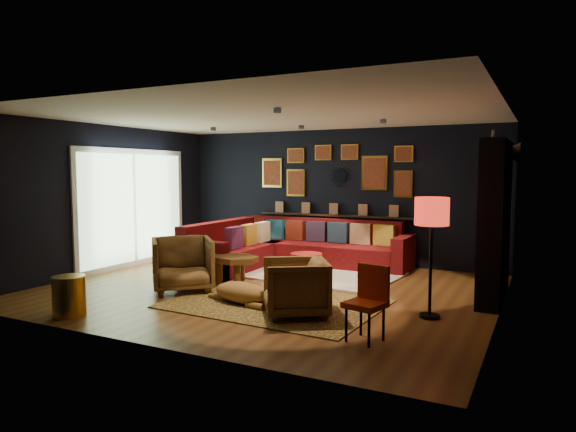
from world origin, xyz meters
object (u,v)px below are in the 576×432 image
at_px(pouf, 306,264).
at_px(floor_lamp, 432,217).
at_px(sectional, 286,249).
at_px(dog, 242,289).
at_px(gold_stool, 69,296).
at_px(coffee_table, 234,261).
at_px(armchair_left, 182,262).
at_px(armchair_right, 296,285).
at_px(orange_chair, 369,297).

distance_m(pouf, floor_lamp, 3.06).
height_order(sectional, dog, sectional).
xyz_separation_m(sectional, gold_stool, (-0.88, -4.16, -0.07)).
bearing_deg(pouf, coffee_table, -120.41).
distance_m(pouf, armchair_left, 2.19).
bearing_deg(pouf, gold_stool, -114.27).
height_order(armchair_right, dog, armchair_right).
distance_m(pouf, orange_chair, 3.39).
bearing_deg(gold_stool, armchair_right, 26.96).
xyz_separation_m(sectional, coffee_table, (0.01, -1.82, 0.06)).
bearing_deg(floor_lamp, sectional, 144.38).
distance_m(armchair_left, gold_stool, 1.76).
height_order(gold_stool, orange_chair, orange_chair).
distance_m(armchair_left, floor_lamp, 3.68).
bearing_deg(armchair_left, armchair_right, -54.75).
xyz_separation_m(coffee_table, pouf, (0.70, 1.19, -0.17)).
relative_size(pouf, armchair_right, 0.70).
height_order(pouf, armchair_right, armchair_right).
height_order(floor_lamp, dog, floor_lamp).
distance_m(sectional, dog, 2.81).
bearing_deg(gold_stool, orange_chair, 12.58).
bearing_deg(dog, pouf, 99.39).
bearing_deg(orange_chair, dog, 176.29).
bearing_deg(floor_lamp, armchair_left, -176.42).
bearing_deg(gold_stool, dog, 41.93).
bearing_deg(pouf, armchair_right, -68.25).
bearing_deg(sectional, pouf, -41.38).
distance_m(gold_stool, dog, 2.17).
height_order(coffee_table, armchair_right, armchair_right).
relative_size(coffee_table, armchair_right, 1.23).
xyz_separation_m(coffee_table, armchair_right, (1.60, -1.07, 0.01)).
height_order(sectional, floor_lamp, floor_lamp).
bearing_deg(coffee_table, armchair_right, -33.87).
height_order(pouf, orange_chair, orange_chair).
bearing_deg(gold_stool, sectional, 78.05).
distance_m(gold_stool, floor_lamp, 4.54).
relative_size(sectional, dog, 2.79).
height_order(coffee_table, orange_chair, orange_chair).
bearing_deg(orange_chair, armchair_left, 178.61).
xyz_separation_m(armchair_left, gold_stool, (-0.40, -1.70, -0.19)).
bearing_deg(pouf, dog, -89.49).
relative_size(armchair_right, dog, 0.64).
height_order(coffee_table, dog, coffee_table).
distance_m(coffee_table, gold_stool, 2.51).
distance_m(sectional, gold_stool, 4.25).
xyz_separation_m(pouf, dog, (0.02, -2.08, -0.00)).
height_order(coffee_table, gold_stool, gold_stool).
bearing_deg(sectional, coffee_table, -89.55).
xyz_separation_m(armchair_left, floor_lamp, (3.59, 0.22, 0.79)).
bearing_deg(floor_lamp, pouf, 146.27).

